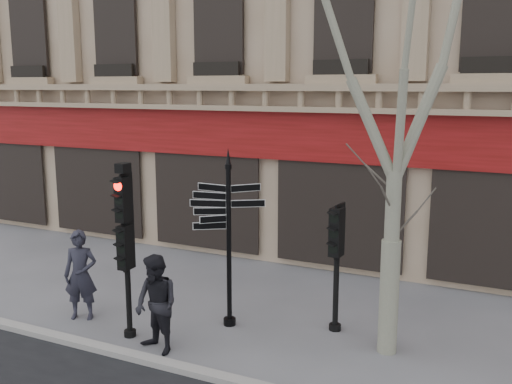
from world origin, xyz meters
TOP-DOWN VIEW (x-y plane):
  - ground at (0.00, 0.00)m, footprint 80.00×80.00m
  - kerb at (0.00, -1.40)m, footprint 80.00×0.25m
  - fingerpost at (-1.00, 0.70)m, footprint 2.02×2.02m
  - traffic_signal_main at (-2.52, -0.63)m, footprint 0.40×0.30m
  - traffic_signal_secondary at (1.06, 1.40)m, footprint 0.46×0.35m
  - plane_tree at (2.22, 0.90)m, footprint 3.13×3.13m
  - pedestrian_a at (-4.00, -0.34)m, footprint 0.83×0.71m
  - pedestrian_b at (-1.63, -0.95)m, footprint 1.08×0.95m

SIDE VIEW (x-z plane):
  - ground at x=0.00m, z-range 0.00..0.00m
  - kerb at x=0.00m, z-range 0.00..0.12m
  - pedestrian_b at x=-1.63m, z-range 0.00..1.86m
  - pedestrian_a at x=-4.00m, z-range 0.00..1.92m
  - traffic_signal_secondary at x=1.06m, z-range 0.50..3.06m
  - traffic_signal_main at x=-2.52m, z-range 0.46..3.92m
  - fingerpost at x=-1.00m, z-range 0.63..4.33m
  - plane_tree at x=2.22m, z-range 1.68..9.99m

